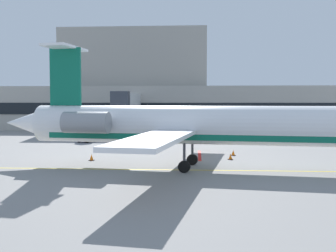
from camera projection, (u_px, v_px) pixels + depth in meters
ground at (146, 167)px, 34.54m from camera, size 120.00×120.00×0.11m
terminal_building at (149, 94)px, 81.95m from camera, size 70.14×14.87×19.22m
jet_bridge_west at (128, 101)px, 65.12m from camera, size 2.40×17.40×6.62m
regional_jet at (199, 125)px, 32.96m from camera, size 33.80×28.01×9.76m
baggage_tug at (264, 134)px, 57.82m from camera, size 2.83×4.38×1.76m
pushback_tractor at (89, 136)px, 54.90m from camera, size 3.45×4.02×1.77m
belt_loader at (174, 131)px, 61.59m from camera, size 3.73×2.73×2.27m
fuel_tank at (73, 127)px, 65.80m from camera, size 7.05×2.71×2.41m
safety_cone_bravo at (92, 158)px, 37.89m from camera, size 0.47×0.47×0.55m
safety_cone_charlie at (233, 153)px, 41.33m from camera, size 0.47×0.47×0.55m
safety_cone_delta at (230, 157)px, 38.47m from camera, size 0.47×0.47×0.55m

